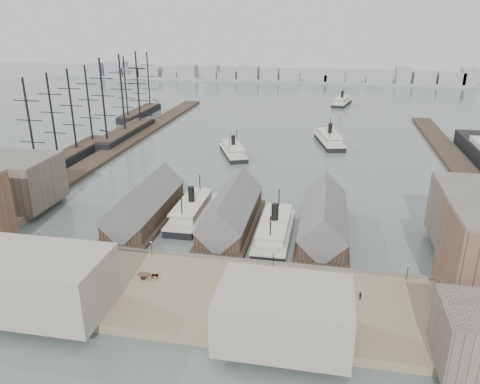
% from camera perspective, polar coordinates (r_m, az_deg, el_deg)
% --- Properties ---
extents(ground, '(900.00, 900.00, 0.00)m').
position_cam_1_polar(ground, '(120.70, -2.71, -7.66)').
color(ground, '#4F5B59').
rests_on(ground, ground).
extents(quay, '(180.00, 30.00, 2.00)m').
position_cam_1_polar(quay, '(103.61, -5.35, -12.34)').
color(quay, '#7A6D52').
rests_on(quay, ground).
extents(seawall, '(180.00, 1.20, 2.30)m').
position_cam_1_polar(seawall, '(115.73, -3.33, -8.36)').
color(seawall, '#59544C').
rests_on(seawall, ground).
extents(west_wharf, '(10.00, 220.00, 1.60)m').
position_cam_1_polar(west_wharf, '(230.59, -13.51, 6.01)').
color(west_wharf, '#2D231C').
rests_on(west_wharf, ground).
extents(east_wharf, '(10.00, 180.00, 1.60)m').
position_cam_1_polar(east_wharf, '(207.86, 25.06, 2.99)').
color(east_wharf, '#2D231C').
rests_on(east_wharf, ground).
extents(ferry_shed_west, '(14.00, 42.00, 12.60)m').
position_cam_1_polar(ferry_shed_west, '(140.79, -11.48, -1.67)').
color(ferry_shed_west, '#2D231C').
rests_on(ferry_shed_west, ground).
extents(ferry_shed_center, '(14.00, 42.00, 12.60)m').
position_cam_1_polar(ferry_shed_center, '(133.48, -1.06, -2.51)').
color(ferry_shed_center, '#2D231C').
rests_on(ferry_shed_center, ground).
extents(ferry_shed_east, '(14.00, 42.00, 12.60)m').
position_cam_1_polar(ferry_shed_east, '(131.01, 10.15, -3.33)').
color(ferry_shed_east, '#2D231C').
rests_on(ferry_shed_east, ground).
extents(warehouse_west_back, '(26.00, 20.00, 14.00)m').
position_cam_1_polar(warehouse_west_back, '(161.63, -26.07, 1.17)').
color(warehouse_west_back, '#60564C').
rests_on(warehouse_west_back, west_land).
extents(street_bldg_center, '(24.00, 16.00, 10.00)m').
position_cam_1_polar(street_bldg_center, '(87.30, 5.39, -14.64)').
color(street_bldg_center, gray).
rests_on(street_bldg_center, quay).
extents(street_bldg_west, '(30.00, 16.00, 12.00)m').
position_cam_1_polar(street_bldg_west, '(102.85, -23.98, -9.95)').
color(street_bldg_west, gray).
rests_on(street_bldg_west, quay).
extents(lamp_post_far_w, '(0.44, 0.44, 3.92)m').
position_cam_1_polar(lamp_post_far_w, '(130.31, -23.21, -4.89)').
color(lamp_post_far_w, black).
rests_on(lamp_post_far_w, quay).
extents(lamp_post_near_w, '(0.44, 0.44, 3.92)m').
position_cam_1_polar(lamp_post_near_w, '(116.82, -10.78, -6.45)').
color(lamp_post_near_w, black).
rests_on(lamp_post_near_w, quay).
extents(lamp_post_near_e, '(0.44, 0.44, 3.92)m').
position_cam_1_polar(lamp_post_near_e, '(110.06, 4.07, -7.90)').
color(lamp_post_near_e, black).
rests_on(lamp_post_near_e, quay).
extents(lamp_post_far_e, '(0.44, 0.44, 3.92)m').
position_cam_1_polar(lamp_post_far_e, '(111.26, 19.78, -8.86)').
color(lamp_post_far_e, black).
rests_on(lamp_post_far_e, quay).
extents(far_shore, '(500.00, 40.00, 15.72)m').
position_cam_1_polar(far_shore, '(441.26, 7.42, 13.68)').
color(far_shore, gray).
rests_on(far_shore, ground).
extents(ferry_docked_west, '(8.87, 29.58, 10.56)m').
position_cam_1_polar(ferry_docked_west, '(141.12, -5.88, -2.24)').
color(ferry_docked_west, black).
rests_on(ferry_docked_west, ground).
extents(ferry_docked_east, '(9.02, 30.06, 10.74)m').
position_cam_1_polar(ferry_docked_east, '(128.28, 4.22, -4.62)').
color(ferry_docked_east, black).
rests_on(ferry_docked_east, ground).
extents(ferry_open_near, '(17.54, 27.48, 9.45)m').
position_cam_1_polar(ferry_open_near, '(203.79, -0.83, 5.08)').
color(ferry_open_near, black).
rests_on(ferry_open_near, ground).
extents(ferry_open_mid, '(15.75, 31.16, 10.68)m').
position_cam_1_polar(ferry_open_mid, '(225.53, 10.85, 6.34)').
color(ferry_open_mid, black).
rests_on(ferry_open_mid, ground).
extents(ferry_open_far, '(14.60, 29.46, 10.10)m').
position_cam_1_polar(ferry_open_far, '(329.75, 12.31, 10.73)').
color(ferry_open_far, black).
rests_on(ferry_open_far, ground).
extents(sailing_ship_near, '(9.03, 62.22, 37.13)m').
position_cam_1_polar(sailing_ship_near, '(207.45, -20.22, 4.21)').
color(sailing_ship_near, black).
rests_on(sailing_ship_near, ground).
extents(sailing_ship_mid, '(9.77, 56.47, 40.18)m').
position_cam_1_polar(sailing_ship_mid, '(240.90, -13.80, 7.12)').
color(sailing_ship_mid, black).
rests_on(sailing_ship_mid, ground).
extents(sailing_ship_far, '(8.82, 49.02, 36.28)m').
position_cam_1_polar(sailing_ship_far, '(291.83, -12.11, 9.53)').
color(sailing_ship_far, black).
rests_on(sailing_ship_far, ground).
extents(tram, '(2.76, 10.17, 3.60)m').
position_cam_1_polar(tram, '(105.90, 24.20, -11.68)').
color(tram, black).
rests_on(tram, quay).
extents(horse_cart_left, '(4.55, 3.76, 1.54)m').
position_cam_1_polar(horse_cart_left, '(122.94, -23.45, -7.48)').
color(horse_cart_left, black).
rests_on(horse_cart_left, quay).
extents(horse_cart_center, '(4.88, 1.54, 1.62)m').
position_cam_1_polar(horse_cart_center, '(108.01, -10.74, -10.01)').
color(horse_cart_center, black).
rests_on(horse_cart_center, quay).
extents(horse_cart_right, '(4.78, 2.44, 1.56)m').
position_cam_1_polar(horse_cart_right, '(100.11, 10.11, -12.67)').
color(horse_cart_right, black).
rests_on(horse_cart_right, quay).
extents(pedestrian_0, '(0.73, 0.59, 1.79)m').
position_cam_1_polar(pedestrian_0, '(127.77, -23.95, -6.42)').
color(pedestrian_0, black).
rests_on(pedestrian_0, quay).
extents(pedestrian_1, '(0.98, 0.98, 1.60)m').
position_cam_1_polar(pedestrian_1, '(118.86, -26.30, -8.95)').
color(pedestrian_1, black).
rests_on(pedestrian_1, quay).
extents(pedestrian_2, '(0.79, 1.15, 1.63)m').
position_cam_1_polar(pedestrian_2, '(118.61, -15.81, -7.50)').
color(pedestrian_2, black).
rests_on(pedestrian_2, quay).
extents(pedestrian_3, '(0.75, 1.10, 1.73)m').
position_cam_1_polar(pedestrian_3, '(103.30, -16.61, -12.10)').
color(pedestrian_3, black).
rests_on(pedestrian_3, quay).
extents(pedestrian_4, '(0.82, 1.02, 1.80)m').
position_cam_1_polar(pedestrian_4, '(103.51, -2.24, -11.04)').
color(pedestrian_4, black).
rests_on(pedestrian_4, quay).
extents(pedestrian_5, '(0.66, 0.50, 1.74)m').
position_cam_1_polar(pedestrian_5, '(102.68, 2.19, -11.34)').
color(pedestrian_5, black).
rests_on(pedestrian_5, quay).
extents(pedestrian_6, '(1.12, 1.10, 1.82)m').
position_cam_1_polar(pedestrian_6, '(105.34, 9.39, -10.71)').
color(pedestrian_6, black).
rests_on(pedestrian_6, quay).
extents(pedestrian_7, '(1.05, 1.35, 1.83)m').
position_cam_1_polar(pedestrian_7, '(95.31, 9.85, -14.48)').
color(pedestrian_7, black).
rests_on(pedestrian_7, quay).
extents(pedestrian_8, '(0.98, 1.13, 1.83)m').
position_cam_1_polar(pedestrian_8, '(102.42, 14.44, -12.14)').
color(pedestrian_8, black).
rests_on(pedestrian_8, quay).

